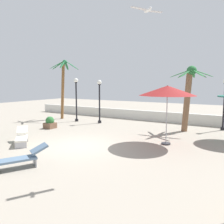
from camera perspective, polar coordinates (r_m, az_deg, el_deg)
ground_plane at (r=11.74m, az=-8.41°, el=-8.51°), size 56.00×56.00×0.00m
boundary_wall at (r=19.64m, az=9.24°, el=-0.93°), size 25.20×0.30×0.85m
patio_umbrella_0 at (r=11.85m, az=13.89°, el=5.24°), size 2.90×2.90×3.11m
palm_tree_0 at (r=15.56m, az=18.89°, el=5.19°), size 2.72×2.72×4.32m
palm_tree_1 at (r=20.61m, az=-12.24°, el=7.47°), size 2.68×2.51×5.25m
lamp_post_0 at (r=19.08m, az=-9.07°, el=4.32°), size 0.37×0.37×3.63m
lamp_post_1 at (r=16.99m, az=26.63°, el=2.61°), size 0.33×0.33×3.50m
lamp_post_2 at (r=18.01m, az=-3.20°, el=3.78°), size 0.35×0.35×3.46m
lounge_chair_0 at (r=12.80m, az=-21.92°, el=-5.78°), size 1.76×1.62×0.82m
lounge_chair_1 at (r=9.28m, az=-21.67°, el=-10.60°), size 1.35×1.89×0.82m
seagull_0 at (r=8.51m, az=8.99°, el=24.19°), size 0.77×1.21×0.14m
planter at (r=16.64m, az=-15.48°, el=-2.70°), size 0.70×0.70×0.85m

